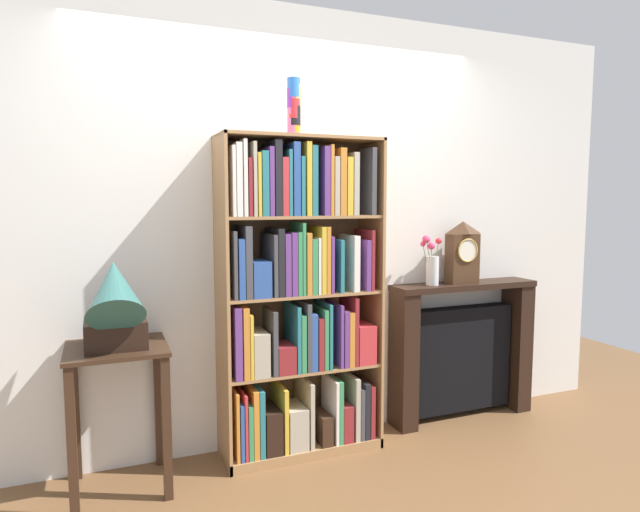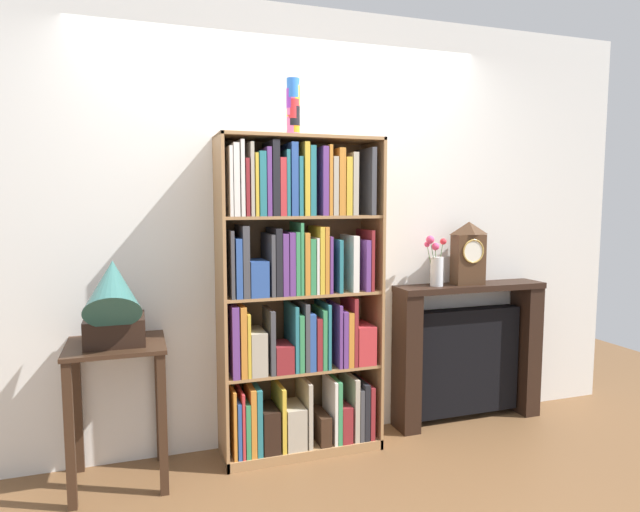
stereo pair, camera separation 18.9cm
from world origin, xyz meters
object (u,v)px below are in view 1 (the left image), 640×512
at_px(cup_stack, 294,107).
at_px(fireplace_mantel, 461,351).
at_px(flower_vase, 432,265).
at_px(side_table_left, 118,387).
at_px(bookshelf, 298,305).
at_px(mantel_clock, 463,252).
at_px(gramophone, 115,303).

xyz_separation_m(cup_stack, fireplace_mantel, (1.26, 0.09, -1.58)).
bearing_deg(flower_vase, side_table_left, -176.71).
relative_size(bookshelf, mantel_clock, 4.46).
bearing_deg(side_table_left, mantel_clock, 2.95).
distance_m(cup_stack, side_table_left, 1.80).
relative_size(bookshelf, flower_vase, 5.59).
height_order(side_table_left, fireplace_mantel, fireplace_mantel).
bearing_deg(gramophone, side_table_left, 90.00).
bearing_deg(cup_stack, bookshelf, 8.61).
distance_m(cup_stack, flower_vase, 1.38).
xyz_separation_m(cup_stack, side_table_left, (-1.00, -0.05, -1.49)).
distance_m(bookshelf, fireplace_mantel, 1.32).
height_order(side_table_left, mantel_clock, mantel_clock).
bearing_deg(fireplace_mantel, gramophone, -174.66).
bearing_deg(bookshelf, gramophone, -173.09).
bearing_deg(mantel_clock, fireplace_mantel, 41.76).
bearing_deg(fireplace_mantel, cup_stack, -175.88).
bearing_deg(mantel_clock, bookshelf, -176.89).
height_order(mantel_clock, flower_vase, mantel_clock).
xyz_separation_m(gramophone, mantel_clock, (2.24, 0.19, 0.16)).
relative_size(fireplace_mantel, flower_vase, 3.16).
distance_m(cup_stack, mantel_clock, 1.52).
height_order(fireplace_mantel, flower_vase, flower_vase).
height_order(bookshelf, fireplace_mantel, bookshelf).
bearing_deg(cup_stack, gramophone, -173.12).
bearing_deg(gramophone, fireplace_mantel, 5.34).
distance_m(cup_stack, fireplace_mantel, 2.02).
distance_m(fireplace_mantel, flower_vase, 0.68).
relative_size(fireplace_mantel, mantel_clock, 2.52).
xyz_separation_m(fireplace_mantel, mantel_clock, (-0.02, -0.02, 0.70)).
bearing_deg(side_table_left, fireplace_mantel, 3.47).
distance_m(mantel_clock, flower_vase, 0.26).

